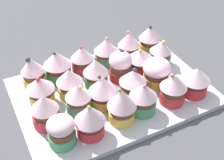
{
  "coord_description": "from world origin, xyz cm",
  "views": [
    {
      "loc": [
        24.41,
        48.09,
        47.87
      ],
      "look_at": [
        0.0,
        0.0,
        4.2
      ],
      "focal_mm": 49.22,
      "sensor_mm": 36.0,
      "label": 1
    }
  ],
  "objects": [
    {
      "name": "cupcake_3",
      "position": [
        3.11,
        -10.09,
        4.77
      ],
      "size": [
        5.64,
        5.64,
        7.13
      ],
      "color": "#D1333D",
      "rests_on": "baking_tray"
    },
    {
      "name": "cupcake_10",
      "position": [
        9.18,
        -2.48,
        5.09
      ],
      "size": [
        5.91,
        5.91,
        7.33
      ],
      "color": "#EFC651",
      "rests_on": "baking_tray"
    },
    {
      "name": "cupcake_1",
      "position": [
        -9.84,
        -9.73,
        5.1
      ],
      "size": [
        5.66,
        5.66,
        7.86
      ],
      "color": "#D1333D",
      "rests_on": "baking_tray"
    },
    {
      "name": "cupcake_4",
      "position": [
        9.5,
        -9.54,
        5.26
      ],
      "size": [
        6.66,
        6.66,
        7.96
      ],
      "color": "#4C9E6B",
      "rests_on": "baking_tray"
    },
    {
      "name": "cupcake_0",
      "position": [
        -16.15,
        -9.7,
        5.35
      ],
      "size": [
        5.89,
        5.89,
        8.2
      ],
      "color": "#EFC651",
      "rests_on": "baking_tray"
    },
    {
      "name": "cupcake_21",
      "position": [
        9.73,
        9.83,
        5.19
      ],
      "size": [
        6.11,
        6.11,
        7.75
      ],
      "color": "#D1333D",
      "rests_on": "baking_tray"
    },
    {
      "name": "cupcake_2",
      "position": [
        -3.5,
        -10.25,
        4.82
      ],
      "size": [
        6.08,
        6.08,
        7.37
      ],
      "color": "#4C9E6B",
      "rests_on": "baking_tray"
    },
    {
      "name": "cupcake_20",
      "position": [
        2.44,
        9.19,
        5.35
      ],
      "size": [
        6.07,
        6.07,
        8.1
      ],
      "color": "#EFC651",
      "rests_on": "baking_tray"
    },
    {
      "name": "cupcake_5",
      "position": [
        15.29,
        -10.08,
        5.04
      ],
      "size": [
        5.57,
        5.57,
        7.83
      ],
      "color": "#EFC651",
      "rests_on": "baking_tray"
    },
    {
      "name": "cupcake_17",
      "position": [
        -16.18,
        9.15,
        4.8
      ],
      "size": [
        6.64,
        6.64,
        6.84
      ],
      "color": "#D1333D",
      "rests_on": "baking_tray"
    },
    {
      "name": "cupcake_19",
      "position": [
        -2.72,
        8.9,
        4.92
      ],
      "size": [
        5.92,
        5.92,
        7.56
      ],
      "color": "#4C9E6B",
      "rests_on": "baking_tray"
    },
    {
      "name": "cupcake_9",
      "position": [
        2.49,
        -3.4,
        4.98
      ],
      "size": [
        5.89,
        5.89,
        7.51
      ],
      "color": "#4C9E6B",
      "rests_on": "baking_tray"
    },
    {
      "name": "baking_tray",
      "position": [
        0.0,
        0.0,
        0.6
      ],
      "size": [
        43.58,
        30.83,
        1.2
      ],
      "color": "silver",
      "rests_on": "ground_plane"
    },
    {
      "name": "cupcake_13",
      "position": [
        -3.56,
        3.24,
        4.6
      ],
      "size": [
        6.14,
        6.14,
        7.03
      ],
      "color": "#D1333D",
      "rests_on": "baking_tray"
    },
    {
      "name": "cupcake_15",
      "position": [
        9.29,
        2.88,
        4.74
      ],
      "size": [
        5.56,
        5.56,
        7.24
      ],
      "color": "#4C9E6B",
      "rests_on": "baking_tray"
    },
    {
      "name": "cupcake_8",
      "position": [
        -3.7,
        -2.89,
        5.06
      ],
      "size": [
        5.44,
        5.44,
        7.95
      ],
      "color": "#D1333D",
      "rests_on": "baking_tray"
    },
    {
      "name": "cupcake_22",
      "position": [
        15.42,
        9.45,
        4.43
      ],
      "size": [
        5.34,
        5.34,
        6.41
      ],
      "color": "#4C9E6B",
      "rests_on": "baking_tray"
    },
    {
      "name": "cupcake_12",
      "position": [
        -10.1,
        2.72,
        4.83
      ],
      "size": [
        6.51,
        6.51,
        7.03
      ],
      "color": "#EFC651",
      "rests_on": "baking_tray"
    },
    {
      "name": "cupcake_18",
      "position": [
        -10.04,
        9.36,
        5.07
      ],
      "size": [
        5.92,
        5.92,
        7.67
      ],
      "color": "#D1333D",
      "rests_on": "baking_tray"
    },
    {
      "name": "cupcake_14",
      "position": [
        3.88,
        3.31,
        5.13
      ],
      "size": [
        6.31,
        6.31,
        7.7
      ],
      "color": "#EFC651",
      "rests_on": "baking_tray"
    },
    {
      "name": "ground_plane",
      "position": [
        0.0,
        0.0,
        -1.5
      ],
      "size": [
        180.0,
        180.0,
        3.0
      ],
      "primitive_type": "cube",
      "color": "#4C4C51"
    },
    {
      "name": "cupcake_6",
      "position": [
        -15.71,
        -3.87,
        4.54
      ],
      "size": [
        5.51,
        5.51,
        6.95
      ],
      "color": "#4C9E6B",
      "rests_on": "baking_tray"
    },
    {
      "name": "cupcake_16",
      "position": [
        16.62,
        3.45,
        5.02
      ],
      "size": [
        5.62,
        5.62,
        7.54
      ],
      "color": "#D1333D",
      "rests_on": "baking_tray"
    },
    {
      "name": "cupcake_7",
      "position": [
        -9.52,
        -3.48,
        4.6
      ],
      "size": [
        6.35,
        6.35,
        6.83
      ],
      "color": "#D1333D",
      "rests_on": "baking_tray"
    },
    {
      "name": "cupcake_11",
      "position": [
        15.51,
        -3.43,
        4.76
      ],
      "size": [
        6.15,
        6.15,
        7.06
      ],
      "color": "#EFC651",
      "rests_on": "baking_tray"
    }
  ]
}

